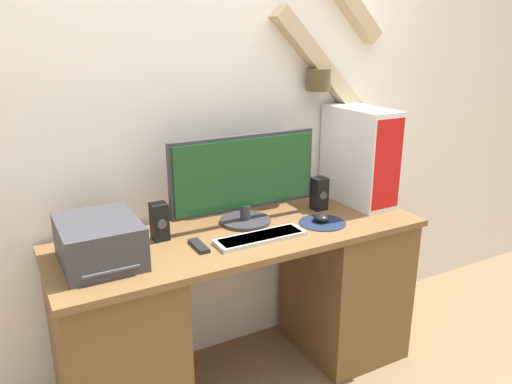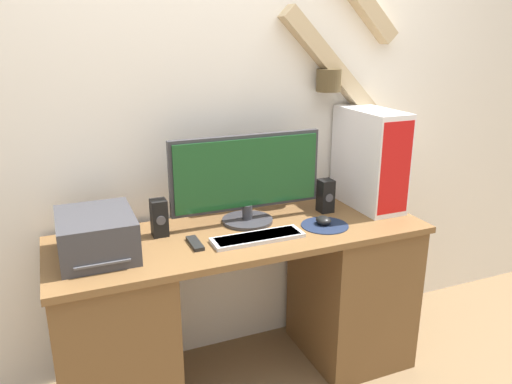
{
  "view_description": "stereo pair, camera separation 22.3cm",
  "coord_description": "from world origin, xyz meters",
  "px_view_note": "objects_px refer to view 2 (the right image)",
  "views": [
    {
      "loc": [
        -0.95,
        -1.57,
        1.66
      ],
      "look_at": [
        0.07,
        0.29,
        0.97
      ],
      "focal_mm": 35.0,
      "sensor_mm": 36.0,
      "label": 1
    },
    {
      "loc": [
        -0.75,
        -1.66,
        1.66
      ],
      "look_at": [
        0.07,
        0.29,
        0.97
      ],
      "focal_mm": 35.0,
      "sensor_mm": 36.0,
      "label": 2
    }
  ],
  "objects_px": {
    "mouse": "(323,220)",
    "speaker_left": "(159,218)",
    "printer": "(96,235)",
    "remote_control": "(195,243)",
    "keyboard": "(258,237)",
    "monitor": "(247,177)",
    "computer_tower": "(370,159)",
    "speaker_right": "(326,196)"
  },
  "relations": [
    {
      "from": "computer_tower",
      "to": "keyboard",
      "type": "bearing_deg",
      "value": -164.04
    },
    {
      "from": "remote_control",
      "to": "speaker_left",
      "type": "bearing_deg",
      "value": 124.65
    },
    {
      "from": "speaker_left",
      "to": "printer",
      "type": "bearing_deg",
      "value": -159.35
    },
    {
      "from": "monitor",
      "to": "remote_control",
      "type": "distance_m",
      "value": 0.41
    },
    {
      "from": "printer",
      "to": "speaker_right",
      "type": "height_order",
      "value": "printer"
    },
    {
      "from": "mouse",
      "to": "remote_control",
      "type": "height_order",
      "value": "mouse"
    },
    {
      "from": "monitor",
      "to": "printer",
      "type": "bearing_deg",
      "value": -171.21
    },
    {
      "from": "mouse",
      "to": "printer",
      "type": "distance_m",
      "value": 1.01
    },
    {
      "from": "keyboard",
      "to": "printer",
      "type": "xyz_separation_m",
      "value": [
        -0.66,
        0.11,
        0.08
      ]
    },
    {
      "from": "monitor",
      "to": "mouse",
      "type": "bearing_deg",
      "value": -29.16
    },
    {
      "from": "keyboard",
      "to": "computer_tower",
      "type": "distance_m",
      "value": 0.77
    },
    {
      "from": "keyboard",
      "to": "computer_tower",
      "type": "height_order",
      "value": "computer_tower"
    },
    {
      "from": "keyboard",
      "to": "printer",
      "type": "relative_size",
      "value": 1.11
    },
    {
      "from": "keyboard",
      "to": "speaker_right",
      "type": "distance_m",
      "value": 0.5
    },
    {
      "from": "speaker_left",
      "to": "remote_control",
      "type": "distance_m",
      "value": 0.21
    },
    {
      "from": "mouse",
      "to": "speaker_left",
      "type": "xyz_separation_m",
      "value": [
        -0.73,
        0.17,
        0.06
      ]
    },
    {
      "from": "computer_tower",
      "to": "speaker_right",
      "type": "relative_size",
      "value": 3.0
    },
    {
      "from": "speaker_right",
      "to": "remote_control",
      "type": "height_order",
      "value": "speaker_right"
    },
    {
      "from": "keyboard",
      "to": "computer_tower",
      "type": "bearing_deg",
      "value": 15.96
    },
    {
      "from": "printer",
      "to": "speaker_left",
      "type": "bearing_deg",
      "value": 20.65
    },
    {
      "from": "monitor",
      "to": "speaker_right",
      "type": "bearing_deg",
      "value": -2.59
    },
    {
      "from": "keyboard",
      "to": "mouse",
      "type": "bearing_deg",
      "value": 6.61
    },
    {
      "from": "keyboard",
      "to": "speaker_left",
      "type": "height_order",
      "value": "speaker_left"
    },
    {
      "from": "printer",
      "to": "mouse",
      "type": "bearing_deg",
      "value": -3.86
    },
    {
      "from": "speaker_left",
      "to": "computer_tower",
      "type": "bearing_deg",
      "value": -0.64
    },
    {
      "from": "monitor",
      "to": "keyboard",
      "type": "height_order",
      "value": "monitor"
    },
    {
      "from": "monitor",
      "to": "printer",
      "type": "relative_size",
      "value": 1.98
    },
    {
      "from": "mouse",
      "to": "remote_control",
      "type": "bearing_deg",
      "value": 179.24
    },
    {
      "from": "monitor",
      "to": "computer_tower",
      "type": "bearing_deg",
      "value": -1.32
    },
    {
      "from": "mouse",
      "to": "speaker_right",
      "type": "distance_m",
      "value": 0.2
    },
    {
      "from": "monitor",
      "to": "keyboard",
      "type": "distance_m",
      "value": 0.31
    },
    {
      "from": "keyboard",
      "to": "monitor",
      "type": "bearing_deg",
      "value": 80.38
    },
    {
      "from": "keyboard",
      "to": "remote_control",
      "type": "height_order",
      "value": "keyboard"
    },
    {
      "from": "keyboard",
      "to": "computer_tower",
      "type": "relative_size",
      "value": 0.82
    },
    {
      "from": "mouse",
      "to": "speaker_right",
      "type": "xyz_separation_m",
      "value": [
        0.1,
        0.16,
        0.06
      ]
    },
    {
      "from": "monitor",
      "to": "speaker_right",
      "type": "relative_size",
      "value": 4.4
    },
    {
      "from": "keyboard",
      "to": "remote_control",
      "type": "relative_size",
      "value": 2.81
    },
    {
      "from": "monitor",
      "to": "speaker_right",
      "type": "xyz_separation_m",
      "value": [
        0.41,
        -0.02,
        -0.14
      ]
    },
    {
      "from": "computer_tower",
      "to": "remote_control",
      "type": "bearing_deg",
      "value": -171.11
    },
    {
      "from": "mouse",
      "to": "speaker_right",
      "type": "bearing_deg",
      "value": 57.46
    },
    {
      "from": "mouse",
      "to": "remote_control",
      "type": "xyz_separation_m",
      "value": [
        -0.62,
        0.01,
        -0.02
      ]
    },
    {
      "from": "printer",
      "to": "remote_control",
      "type": "bearing_deg",
      "value": -8.73
    }
  ]
}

